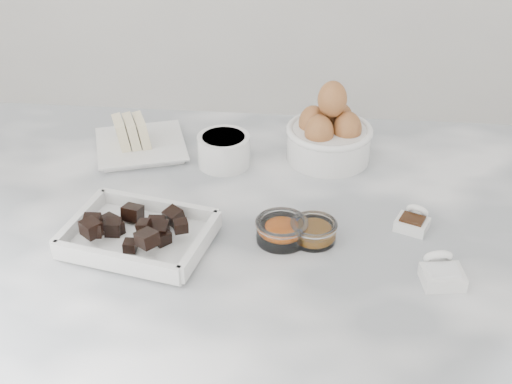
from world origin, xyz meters
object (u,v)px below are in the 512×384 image
chocolate_dish (139,231)px  salt_spoon (441,272)px  egg_bowl (329,134)px  honey_bowl (314,231)px  sugar_ramekin (224,149)px  butter_plate (139,139)px  zest_bowl (282,229)px  vanilla_spoon (413,221)px

chocolate_dish → salt_spoon: 0.46m
egg_bowl → salt_spoon: (0.17, -0.34, -0.04)m
honey_bowl → salt_spoon: (0.19, -0.08, -0.00)m
sugar_ramekin → honey_bowl: (0.17, -0.22, -0.01)m
butter_plate → zest_bowl: (0.29, -0.27, -0.00)m
chocolate_dish → zest_bowl: 0.22m
chocolate_dish → egg_bowl: (0.29, 0.30, 0.03)m
chocolate_dish → honey_bowl: 0.27m
vanilla_spoon → salt_spoon: size_ratio=0.92×
vanilla_spoon → sugar_ramekin: bearing=152.5°
egg_bowl → zest_bowl: egg_bowl is taller
egg_bowl → honey_bowl: 0.27m
chocolate_dish → butter_plate: butter_plate is taller
butter_plate → egg_bowl: egg_bowl is taller
honey_bowl → zest_bowl: size_ratio=0.89×
vanilla_spoon → salt_spoon: 0.13m
honey_bowl → vanilla_spoon: 0.17m
chocolate_dish → salt_spoon: (0.45, -0.04, -0.01)m
chocolate_dish → vanilla_spoon: size_ratio=3.41×
chocolate_dish → honey_bowl: chocolate_dish is taller
egg_bowl → chocolate_dish: bearing=-133.7°
zest_bowl → vanilla_spoon: 0.21m
chocolate_dish → salt_spoon: size_ratio=3.13×
chocolate_dish → egg_bowl: 0.42m
butter_plate → vanilla_spoon: butter_plate is taller
chocolate_dish → vanilla_spoon: bearing=11.5°
sugar_ramekin → vanilla_spoon: sugar_ramekin is taller
chocolate_dish → vanilla_spoon: chocolate_dish is taller
butter_plate → sugar_ramekin: 0.17m
butter_plate → salt_spoon: butter_plate is taller
chocolate_dish → honey_bowl: size_ratio=3.31×
butter_plate → salt_spoon: bearing=-33.0°
chocolate_dish → salt_spoon: chocolate_dish is taller
egg_bowl → salt_spoon: bearing=-64.0°
egg_bowl → zest_bowl: (-0.07, -0.27, -0.03)m
zest_bowl → butter_plate: bearing=137.6°
salt_spoon → zest_bowl: bearing=162.2°
zest_bowl → sugar_ramekin: bearing=118.3°
butter_plate → egg_bowl: (0.36, 0.00, 0.03)m
butter_plate → zest_bowl: butter_plate is taller
zest_bowl → vanilla_spoon: size_ratio=1.15×
sugar_ramekin → honey_bowl: bearing=-52.1°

